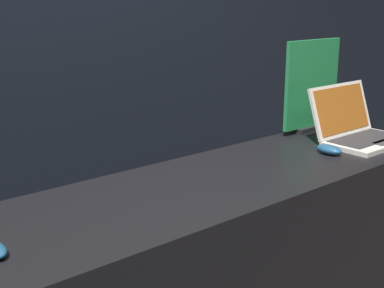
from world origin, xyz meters
TOP-DOWN VIEW (x-y plane):
  - wall_back at (0.00, 1.42)m, footprint 8.00×0.05m
  - laptop_back at (0.94, 0.26)m, footprint 0.40×0.32m
  - mouse_back at (0.67, 0.22)m, footprint 0.06×0.12m
  - promo_stand_back at (0.94, 0.52)m, footprint 0.37×0.07m

SIDE VIEW (x-z plane):
  - mouse_back at x=0.67m, z-range 0.87..0.91m
  - laptop_back at x=0.94m, z-range 0.81..1.05m
  - promo_stand_back at x=0.94m, z-range 0.86..1.30m
  - wall_back at x=0.00m, z-range 0.00..2.80m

